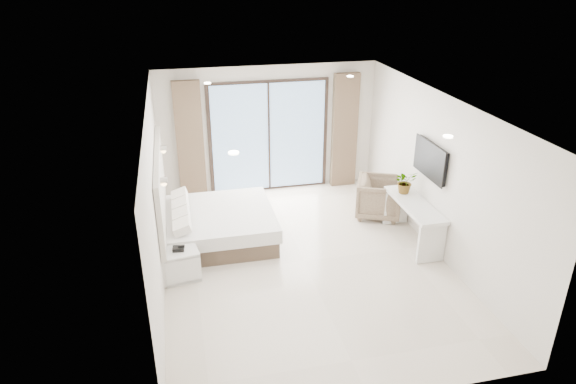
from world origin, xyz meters
name	(u,v)px	position (x,y,z in m)	size (l,w,h in m)	color
ground	(304,261)	(0.00, 0.00, 0.00)	(6.20, 6.20, 0.00)	beige
room_shell	(281,156)	(-0.20, 0.86, 1.58)	(4.62, 6.22, 2.72)	silver
bed	(217,225)	(-1.33, 1.06, 0.29)	(1.95, 1.86, 0.68)	brown
nightstand	(181,264)	(-2.02, -0.06, 0.25)	(0.61, 0.53, 0.50)	silver
phone	(178,249)	(-2.03, -0.05, 0.54)	(0.18, 0.14, 0.06)	black
console_desk	(414,213)	(2.04, 0.22, 0.56)	(0.50, 1.59, 0.77)	silver
plant	(405,184)	(2.04, 0.66, 0.94)	(0.38, 0.43, 0.33)	#33662D
armchair	(379,196)	(1.85, 1.32, 0.43)	(0.83, 0.78, 0.85)	#877558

